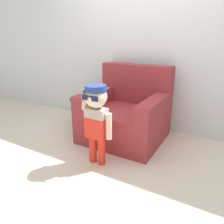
# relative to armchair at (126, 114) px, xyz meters

# --- Properties ---
(ground_plane) EXTENTS (10.00, 10.00, 0.00)m
(ground_plane) POSITION_rel_armchair_xyz_m (0.01, -0.26, -0.35)
(ground_plane) COLOR beige
(wall_back) EXTENTS (10.00, 0.05, 2.60)m
(wall_back) POSITION_rel_armchair_xyz_m (0.01, 0.55, 0.95)
(wall_back) COLOR silver
(wall_back) RESTS_ON ground_plane
(armchair) EXTENTS (1.06, 0.97, 1.01)m
(armchair) POSITION_rel_armchair_xyz_m (0.00, 0.00, 0.00)
(armchair) COLOR maroon
(armchair) RESTS_ON ground_plane
(person_child) EXTENTS (0.38, 0.28, 0.92)m
(person_child) POSITION_rel_armchair_xyz_m (0.02, -0.78, 0.26)
(person_child) COLOR red
(person_child) RESTS_ON ground_plane
(side_table) EXTENTS (0.30, 0.30, 0.46)m
(side_table) POSITION_rel_armchair_xyz_m (-0.84, 0.02, -0.07)
(side_table) COLOR #333333
(side_table) RESTS_ON ground_plane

